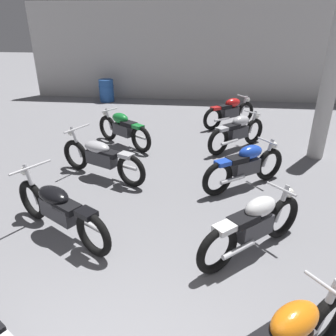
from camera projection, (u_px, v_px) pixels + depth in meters
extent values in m
cube|color=#BCBAB7|center=(192.00, 53.00, 12.45)|extent=(12.78, 0.24, 3.60)
cylinder|color=#BCBAB7|center=(328.00, 89.00, 7.06)|extent=(0.36, 0.36, 3.20)
torus|color=black|center=(33.00, 200.00, 5.24)|extent=(0.63, 0.44, 0.67)
torus|color=black|center=(93.00, 234.00, 4.40)|extent=(0.63, 0.44, 0.67)
cylinder|color=silver|center=(32.00, 184.00, 5.07)|extent=(0.27, 0.20, 0.66)
cube|color=#38383D|center=(59.00, 210.00, 4.78)|extent=(0.69, 0.55, 0.28)
ellipsoid|color=black|center=(53.00, 195.00, 4.74)|extent=(0.68, 0.59, 0.22)
cube|color=black|center=(67.00, 207.00, 4.60)|extent=(0.47, 0.41, 0.10)
cube|color=black|center=(86.00, 213.00, 4.33)|extent=(0.34, 0.32, 0.08)
cylinder|color=silver|center=(30.00, 167.00, 4.90)|extent=(0.38, 0.60, 0.04)
sphere|color=white|center=(25.00, 171.00, 5.06)|extent=(0.14, 0.14, 0.14)
cylinder|color=silver|center=(89.00, 225.00, 4.64)|extent=(0.51, 0.35, 0.07)
torus|color=black|center=(76.00, 155.00, 6.95)|extent=(0.65, 0.38, 0.67)
torus|color=black|center=(131.00, 171.00, 6.24)|extent=(0.65, 0.38, 0.67)
cylinder|color=silver|center=(77.00, 142.00, 6.78)|extent=(0.28, 0.18, 0.66)
cube|color=#38383D|center=(102.00, 158.00, 6.55)|extent=(0.70, 0.50, 0.28)
ellipsoid|color=#B7B7BC|center=(97.00, 147.00, 6.51)|extent=(0.68, 0.54, 0.22)
cube|color=black|center=(109.00, 154.00, 6.39)|extent=(0.46, 0.39, 0.10)
cube|color=#B7B7BC|center=(126.00, 155.00, 6.16)|extent=(0.34, 0.30, 0.08)
cylinder|color=silver|center=(77.00, 128.00, 6.62)|extent=(0.32, 0.63, 0.04)
sphere|color=white|center=(71.00, 132.00, 6.77)|extent=(0.14, 0.14, 0.14)
cylinder|color=silver|center=(125.00, 166.00, 6.46)|extent=(0.53, 0.30, 0.07)
torus|color=black|center=(108.00, 128.00, 8.65)|extent=(0.61, 0.48, 0.67)
torus|color=black|center=(141.00, 139.00, 7.85)|extent=(0.61, 0.48, 0.67)
cylinder|color=silver|center=(109.00, 119.00, 8.49)|extent=(0.24, 0.20, 0.56)
cube|color=#38383D|center=(123.00, 130.00, 8.21)|extent=(0.60, 0.53, 0.28)
ellipsoid|color=#197F33|center=(120.00, 118.00, 8.15)|extent=(0.59, 0.53, 0.26)
cube|color=black|center=(129.00, 124.00, 7.99)|extent=(0.46, 0.43, 0.10)
cube|color=#197F33|center=(138.00, 127.00, 7.79)|extent=(0.34, 0.33, 0.08)
cylinder|color=silver|center=(110.00, 110.00, 8.35)|extent=(0.31, 0.41, 0.04)
sphere|color=white|center=(105.00, 113.00, 8.52)|extent=(0.14, 0.14, 0.14)
cylinder|color=silver|center=(138.00, 136.00, 8.10)|extent=(0.49, 0.38, 0.07)
torus|color=black|center=(326.00, 322.00, 3.13)|extent=(0.59, 0.50, 0.67)
cylinder|color=silver|center=(326.00, 306.00, 2.98)|extent=(0.23, 0.21, 0.56)
ellipsoid|color=orange|center=(295.00, 320.00, 2.71)|extent=(0.58, 0.54, 0.26)
cylinder|color=silver|center=(328.00, 288.00, 2.85)|extent=(0.33, 0.40, 0.04)
torus|color=black|center=(282.00, 217.00, 4.78)|extent=(0.57, 0.53, 0.67)
torus|color=black|center=(217.00, 250.00, 4.10)|extent=(0.57, 0.53, 0.67)
cylinder|color=silver|center=(281.00, 204.00, 4.63)|extent=(0.23, 0.21, 0.56)
cube|color=#38383D|center=(253.00, 226.00, 4.40)|extent=(0.59, 0.56, 0.28)
ellipsoid|color=white|center=(260.00, 207.00, 4.33)|extent=(0.57, 0.56, 0.26)
cube|color=black|center=(243.00, 219.00, 4.20)|extent=(0.46, 0.45, 0.10)
cube|color=white|center=(225.00, 228.00, 4.03)|extent=(0.34, 0.34, 0.08)
cylinder|color=silver|center=(281.00, 189.00, 4.49)|extent=(0.35, 0.38, 0.04)
sphere|color=white|center=(289.00, 193.00, 4.64)|extent=(0.14, 0.14, 0.14)
cylinder|color=silver|center=(239.00, 250.00, 4.15)|extent=(0.46, 0.42, 0.07)
torus|color=black|center=(269.00, 164.00, 6.51)|extent=(0.60, 0.49, 0.67)
torus|color=black|center=(217.00, 179.00, 5.92)|extent=(0.60, 0.49, 0.67)
cylinder|color=silver|center=(268.00, 153.00, 6.36)|extent=(0.24, 0.20, 0.56)
cube|color=#38383D|center=(245.00, 167.00, 6.17)|extent=(0.60, 0.53, 0.28)
ellipsoid|color=blue|center=(250.00, 152.00, 6.10)|extent=(0.58, 0.53, 0.26)
cube|color=black|center=(237.00, 159.00, 5.99)|extent=(0.46, 0.43, 0.10)
cube|color=blue|center=(223.00, 163.00, 5.84)|extent=(0.34, 0.33, 0.08)
cylinder|color=silver|center=(267.00, 141.00, 6.23)|extent=(0.31, 0.41, 0.04)
sphere|color=white|center=(274.00, 145.00, 6.37)|extent=(0.14, 0.14, 0.14)
cylinder|color=silver|center=(233.00, 180.00, 5.94)|extent=(0.48, 0.38, 0.07)
torus|color=black|center=(254.00, 131.00, 8.41)|extent=(0.56, 0.55, 0.67)
torus|color=black|center=(218.00, 142.00, 7.69)|extent=(0.56, 0.55, 0.67)
cylinder|color=silver|center=(253.00, 122.00, 8.25)|extent=(0.22, 0.22, 0.56)
cube|color=#38383D|center=(237.00, 132.00, 8.01)|extent=(0.58, 0.57, 0.28)
ellipsoid|color=#B7B7BC|center=(241.00, 121.00, 7.94)|extent=(0.57, 0.56, 0.26)
cube|color=black|center=(232.00, 126.00, 7.80)|extent=(0.45, 0.45, 0.10)
cube|color=#B7B7BC|center=(222.00, 129.00, 7.62)|extent=(0.34, 0.34, 0.08)
cylinder|color=silver|center=(252.00, 113.00, 8.11)|extent=(0.36, 0.37, 0.04)
sphere|color=white|center=(257.00, 116.00, 8.27)|extent=(0.14, 0.14, 0.14)
cylinder|color=silver|center=(230.00, 142.00, 7.74)|extent=(0.44, 0.43, 0.07)
torus|color=black|center=(245.00, 112.00, 10.07)|extent=(0.59, 0.51, 0.67)
torus|color=black|center=(213.00, 119.00, 9.44)|extent=(0.59, 0.51, 0.67)
cylinder|color=silver|center=(244.00, 105.00, 9.92)|extent=(0.23, 0.21, 0.56)
cube|color=#38383D|center=(230.00, 112.00, 9.72)|extent=(0.60, 0.55, 0.28)
ellipsoid|color=red|center=(233.00, 103.00, 9.65)|extent=(0.58, 0.55, 0.26)
cube|color=black|center=(224.00, 107.00, 9.52)|extent=(0.46, 0.44, 0.10)
cube|color=red|center=(216.00, 108.00, 9.36)|extent=(0.34, 0.33, 0.08)
cylinder|color=silver|center=(243.00, 96.00, 9.79)|extent=(0.33, 0.40, 0.04)
sphere|color=white|center=(248.00, 99.00, 9.93)|extent=(0.14, 0.14, 0.14)
cylinder|color=silver|center=(222.00, 119.00, 9.47)|extent=(0.47, 0.40, 0.07)
cylinder|color=#23519E|center=(106.00, 91.00, 12.68)|extent=(0.56, 0.56, 0.85)
torus|color=#23519E|center=(106.00, 86.00, 12.60)|extent=(0.59, 0.59, 0.03)
torus|color=#23519E|center=(107.00, 95.00, 12.75)|extent=(0.59, 0.59, 0.03)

